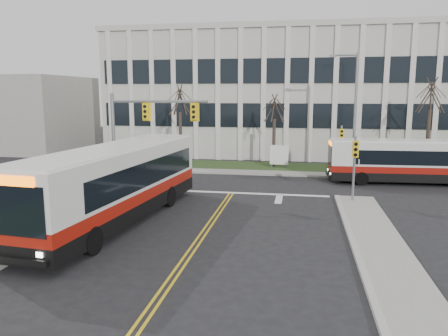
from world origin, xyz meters
The scene contains 16 objects.
ground centered at (0.00, 0.00, 0.00)m, with size 120.00×120.00×0.00m, color black.
sidewalk_east centered at (7.50, -5.00, 0.07)m, with size 2.00×26.00×0.14m, color #9E9B93.
sidewalk_cross centered at (5.00, 15.20, 0.07)m, with size 44.00×1.60×0.14m, color #9E9B93.
building_lawn centered at (5.00, 18.00, 0.06)m, with size 44.00×5.00×0.12m, color #2C471E.
office_building centered at (5.00, 30.00, 6.00)m, with size 40.00×16.00×12.00m, color beige.
building_annex centered at (-26.00, 26.00, 4.00)m, with size 12.00×12.00×8.00m, color #9E9B93.
mast_arm_signal centered at (-5.62, 7.16, 4.26)m, with size 6.11×0.38×6.20m.
signal_pole_near centered at (7.20, 6.90, 2.50)m, with size 0.34×0.39×3.80m.
signal_pole_far centered at (7.20, 15.40, 2.50)m, with size 0.34×0.39×3.80m.
streetlight centered at (8.03, 16.20, 5.19)m, with size 2.15×0.25×9.20m.
directory_sign centered at (2.50, 17.50, 1.17)m, with size 1.50×0.12×2.00m.
tree_left centered at (-6.00, 18.00, 5.51)m, with size 1.80×1.80×7.70m.
tree_mid centered at (2.00, 18.20, 4.88)m, with size 1.80×1.80×6.82m.
tree_right centered at (14.00, 18.00, 5.91)m, with size 1.80×1.80×8.25m.
bus_main centered at (-4.56, 1.09, 1.80)m, with size 2.92×13.50×3.60m, color silver, non-canonical shape.
bus_cross centered at (11.79, 13.24, 1.48)m, with size 2.40×11.07×2.95m, color silver, non-canonical shape.
Camera 1 is at (4.09, -18.27, 6.15)m, focal length 35.00 mm.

